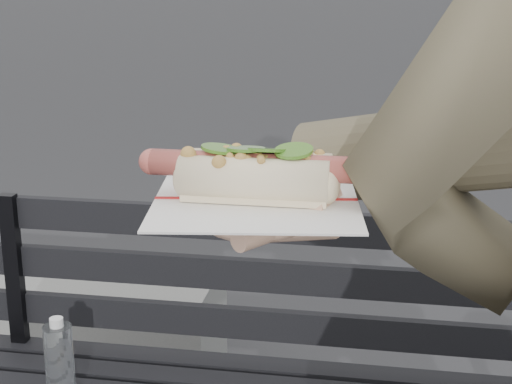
# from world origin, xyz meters

# --- Properties ---
(park_bench) EXTENTS (1.50, 0.44, 0.88)m
(park_bench) POSITION_xyz_m (-0.12, 0.84, 0.52)
(park_bench) COLOR black
(park_bench) RESTS_ON ground
(concrete_block) EXTENTS (1.20, 0.40, 0.40)m
(concrete_block) POSITION_xyz_m (-1.01, 1.61, 0.20)
(concrete_block) COLOR slate
(concrete_block) RESTS_ON ground
(held_hotdog) EXTENTS (0.64, 0.30, 0.20)m
(held_hotdog) POSITION_xyz_m (0.23, -0.02, 1.26)
(held_hotdog) COLOR brown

